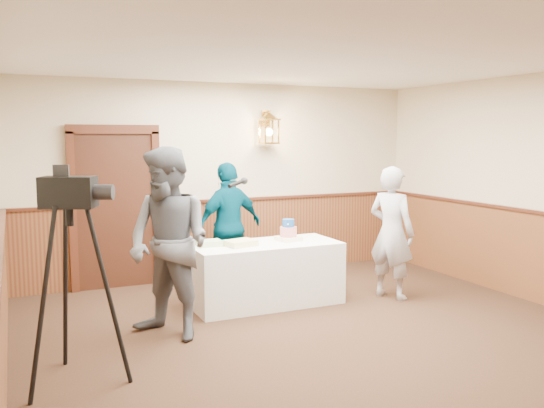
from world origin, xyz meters
The scene contains 10 objects.
ground centered at (0.00, 0.00, 0.00)m, with size 7.00×7.00×0.00m, color #301F12.
room_shell centered at (-0.05, 0.45, 1.52)m, with size 6.02×7.02×2.81m.
display_table centered at (-0.08, 1.90, 0.38)m, with size 1.80×0.80×0.75m, color white.
tiered_cake centered at (0.25, 1.95, 0.86)m, with size 0.30×0.30×0.27m.
sheet_cake_yellow centered at (-0.42, 1.86, 0.79)m, with size 0.34×0.26×0.07m, color #E1E388.
sheet_cake_green centered at (-0.75, 2.02, 0.78)m, with size 0.28×0.22×0.07m, color #AACC90.
interviewer centered at (-1.44, 1.21, 0.97)m, with size 1.62×1.19×1.94m.
baker centered at (1.47, 1.49, 0.84)m, with size 0.61×0.40×1.67m, color #A7A6AB.
assistant_p centered at (-0.24, 2.75, 0.85)m, with size 1.00×0.41×1.70m, color #003C50.
tv_camera_rig centered at (-2.44, 0.45, 0.77)m, with size 0.67×0.63×1.72m.
Camera 1 is at (-2.84, -4.38, 2.03)m, focal length 38.00 mm.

